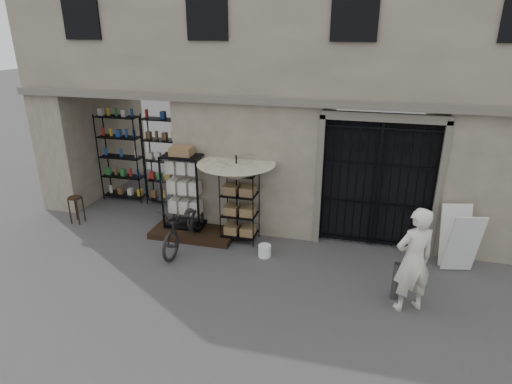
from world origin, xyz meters
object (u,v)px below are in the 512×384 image
(display_cabinet, at_px, (184,195))
(wooden_stool, at_px, (77,209))
(white_bucket, at_px, (265,251))
(bicycle, at_px, (186,246))
(easel_sign, at_px, (459,240))
(wire_rack, at_px, (240,206))
(market_umbrella, at_px, (236,167))
(steel_bollard, at_px, (396,281))
(shopkeeper, at_px, (406,308))

(display_cabinet, relative_size, wooden_stool, 2.77)
(display_cabinet, height_order, white_bucket, display_cabinet)
(bicycle, relative_size, easel_sign, 1.54)
(display_cabinet, relative_size, wire_rack, 1.10)
(market_umbrella, relative_size, steel_bollard, 3.41)
(display_cabinet, height_order, wire_rack, display_cabinet)
(display_cabinet, distance_m, wooden_stool, 2.98)
(wire_rack, distance_m, white_bucket, 1.20)
(easel_sign, bearing_deg, wire_rack, 165.71)
(wire_rack, distance_m, bicycle, 1.54)
(display_cabinet, height_order, market_umbrella, market_umbrella)
(wooden_stool, bearing_deg, wire_rack, 1.55)
(bicycle, distance_m, wooden_stool, 3.27)
(display_cabinet, xyz_separation_m, market_umbrella, (1.35, -0.11, 0.84))
(shopkeeper, distance_m, easel_sign, 2.07)
(display_cabinet, distance_m, steel_bollard, 5.15)
(display_cabinet, bearing_deg, easel_sign, 22.71)
(market_umbrella, bearing_deg, display_cabinet, 175.43)
(steel_bollard, relative_size, shopkeeper, 0.37)
(wooden_stool, distance_m, easel_sign, 9.03)
(shopkeeper, bearing_deg, wire_rack, -53.31)
(steel_bollard, bearing_deg, wire_rack, 156.22)
(white_bucket, relative_size, shopkeeper, 0.14)
(display_cabinet, bearing_deg, market_umbrella, 20.13)
(white_bucket, xyz_separation_m, easel_sign, (3.96, 0.50, 0.54))
(wooden_stool, xyz_separation_m, shopkeeper, (7.98, -1.64, -0.37))
(wire_rack, distance_m, steel_bollard, 3.78)
(white_bucket, height_order, wooden_stool, wooden_stool)
(white_bucket, xyz_separation_m, bicycle, (-1.85, -0.02, -0.13))
(bicycle, bearing_deg, shopkeeper, -11.05)
(steel_bollard, bearing_deg, white_bucket, 161.34)
(steel_bollard, bearing_deg, display_cabinet, 161.52)
(bicycle, xyz_separation_m, shopkeeper, (4.76, -1.14, 0.00))
(bicycle, bearing_deg, wire_rack, 31.42)
(display_cabinet, relative_size, shopkeeper, 1.00)
(display_cabinet, bearing_deg, shopkeeper, 4.45)
(white_bucket, height_order, steel_bollard, steel_bollard)
(wire_rack, bearing_deg, steel_bollard, -34.31)
(market_umbrella, height_order, bicycle, market_umbrella)
(market_umbrella, height_order, easel_sign, market_umbrella)
(white_bucket, distance_m, bicycle, 1.86)
(market_umbrella, distance_m, white_bucket, 1.95)
(bicycle, relative_size, wooden_stool, 2.87)
(wire_rack, bearing_deg, market_umbrella, 168.52)
(display_cabinet, distance_m, bicycle, 1.24)
(wire_rack, xyz_separation_m, bicycle, (-1.12, -0.62, -0.87))
(display_cabinet, distance_m, easel_sign, 6.13)
(display_cabinet, height_order, wooden_stool, display_cabinet)
(wire_rack, height_order, steel_bollard, wire_rack)
(wire_rack, xyz_separation_m, wooden_stool, (-4.33, -0.12, -0.50))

